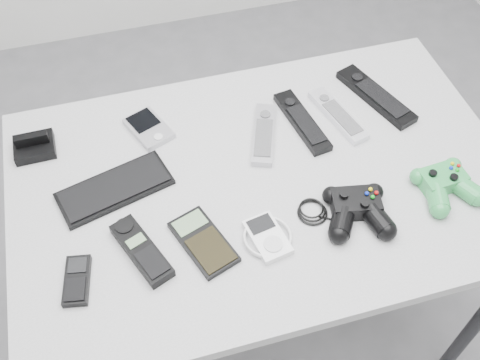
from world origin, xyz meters
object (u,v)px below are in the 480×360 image
object	(u,v)px
pda_keyboard	(115,188)
mobile_phone	(77,280)
remote_black_a	(302,121)
controller_black	(357,208)
remote_silver_b	(338,115)
controller_green	(446,183)
pda	(149,128)
remote_black_b	(376,96)
remote_silver_a	(264,134)
mp3_player	(267,237)
cordless_handset	(141,250)
calculator	(203,242)
desk	(263,195)

from	to	relation	value
pda_keyboard	mobile_phone	world-z (taller)	mobile_phone
remote_black_a	controller_black	bearing A→B (deg)	-94.81
remote_silver_b	controller_black	size ratio (longest dim) A/B	0.80
remote_silver_b	pda_keyboard	bearing A→B (deg)	173.79
pda_keyboard	controller_green	distance (m)	0.76
pda	remote_black_b	bearing A→B (deg)	-26.91
remote_silver_b	controller_green	distance (m)	0.32
remote_silver_b	mobile_phone	bearing A→B (deg)	-170.73
remote_silver_a	mp3_player	world-z (taller)	remote_silver_a
pda	remote_black_a	bearing A→B (deg)	-34.64
mobile_phone	cordless_handset	distance (m)	0.14
pda_keyboard	remote_silver_a	size ratio (longest dim) A/B	1.31
pda	remote_black_b	xyz separation A→B (m)	(0.60, -0.05, 0.00)
remote_silver_b	calculator	world-z (taller)	remote_silver_b
pda	remote_silver_a	distance (m)	0.29
pda_keyboard	mp3_player	size ratio (longest dim) A/B	2.27
remote_black_b	controller_black	world-z (taller)	controller_black
controller_green	cordless_handset	bearing A→B (deg)	174.01
remote_silver_a	mp3_player	distance (m)	0.30
remote_silver_a	calculator	bearing A→B (deg)	-108.99
pda_keyboard	remote_silver_b	bearing A→B (deg)	-7.32
pda_keyboard	remote_black_b	distance (m)	0.72
remote_black_b	mobile_phone	world-z (taller)	remote_black_b
remote_black_a	controller_black	size ratio (longest dim) A/B	0.87
mobile_phone	mp3_player	bearing A→B (deg)	9.57
remote_black_a	controller_black	xyz separation A→B (m)	(0.02, -0.30, 0.01)
mp3_player	remote_silver_b	bearing A→B (deg)	36.53
controller_black	pda	bearing A→B (deg)	147.19
pda_keyboard	cordless_handset	distance (m)	0.19
cordless_handset	mp3_player	size ratio (longest dim) A/B	1.55
pda_keyboard	controller_black	size ratio (longest dim) A/B	1.01
desk	mobile_phone	distance (m)	0.48
remote_black_b	remote_silver_b	world-z (taller)	remote_black_b
remote_black_a	mp3_player	distance (m)	0.36
cordless_handset	remote_silver_a	bearing A→B (deg)	13.95
remote_black_a	mp3_player	size ratio (longest dim) A/B	1.95
remote_black_b	remote_black_a	bearing A→B (deg)	169.66
desk	controller_black	size ratio (longest dim) A/B	4.61
remote_black_b	cordless_handset	world-z (taller)	cordless_handset
remote_silver_a	mobile_phone	world-z (taller)	remote_silver_a
pda	mp3_player	bearing A→B (deg)	-86.09
remote_silver_a	cordless_handset	size ratio (longest dim) A/B	1.12
remote_silver_a	controller_black	bearing A→B (deg)	-45.01
remote_silver_a	remote_black_b	size ratio (longest dim) A/B	0.80
pda	controller_green	size ratio (longest dim) A/B	0.82
mobile_phone	controller_black	size ratio (longest dim) A/B	0.44
mobile_phone	controller_black	bearing A→B (deg)	10.65
calculator	cordless_handset	bearing A→B (deg)	155.71
mobile_phone	cordless_handset	world-z (taller)	cordless_handset
mobile_phone	controller_green	size ratio (longest dim) A/B	0.74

